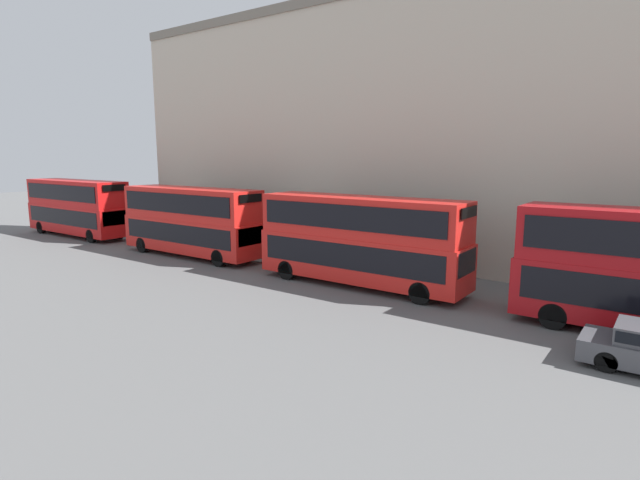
% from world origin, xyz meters
% --- Properties ---
extents(bus_second_in_queue, '(2.59, 10.67, 4.39)m').
position_xyz_m(bus_second_in_queue, '(1.60, 17.66, 2.42)').
color(bus_second_in_queue, red).
rests_on(bus_second_in_queue, ground).
extents(bus_third_in_queue, '(2.59, 10.51, 4.35)m').
position_xyz_m(bus_third_in_queue, '(1.60, 30.17, 2.39)').
color(bus_third_in_queue, red).
rests_on(bus_third_in_queue, ground).
extents(bus_trailing, '(2.59, 10.84, 4.42)m').
position_xyz_m(bus_trailing, '(1.60, 43.90, 2.44)').
color(bus_trailing, red).
rests_on(bus_trailing, ground).
extents(pedestrian, '(0.36, 0.36, 1.67)m').
position_xyz_m(pedestrian, '(4.45, 20.81, 0.77)').
color(pedestrian, brown).
rests_on(pedestrian, ground).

